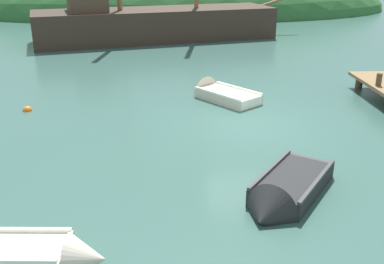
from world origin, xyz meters
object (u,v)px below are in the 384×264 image
object	(u,v)px
sailing_ship	(154,28)
rowboat_outer_left	(19,258)
rowboat_portside	(218,95)
rowboat_near_dock	(284,194)
buoy_orange	(28,111)

from	to	relation	value
sailing_ship	rowboat_outer_left	distance (m)	22.48
rowboat_portside	rowboat_outer_left	size ratio (longest dim) A/B	0.93
rowboat_portside	sailing_ship	bearing A→B (deg)	-26.65
rowboat_outer_left	sailing_ship	bearing A→B (deg)	89.14
rowboat_near_dock	rowboat_portside	bearing A→B (deg)	-139.91
sailing_ship	buoy_orange	distance (m)	14.61
sailing_ship	buoy_orange	bearing A→B (deg)	-121.32
rowboat_portside	buoy_orange	distance (m)	6.81
rowboat_portside	rowboat_near_dock	distance (m)	7.62
rowboat_near_dock	buoy_orange	size ratio (longest dim) A/B	9.46
sailing_ship	buoy_orange	world-z (taller)	sailing_ship
rowboat_portside	rowboat_outer_left	world-z (taller)	rowboat_portside
rowboat_outer_left	buoy_orange	world-z (taller)	rowboat_outer_left
rowboat_near_dock	rowboat_outer_left	bearing A→B (deg)	-33.66
rowboat_outer_left	rowboat_near_dock	distance (m)	5.41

